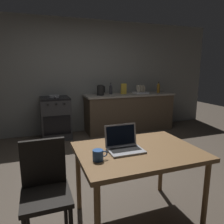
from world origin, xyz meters
TOP-DOWN VIEW (x-y plane):
  - ground_plane at (0.00, 0.00)m, footprint 12.00×12.00m
  - back_wall at (0.30, 2.34)m, footprint 6.40×0.10m
  - kitchen_counter at (1.18, 1.99)m, footprint 2.16×0.64m
  - stove_oven at (-0.55, 1.99)m, footprint 0.60×0.62m
  - dining_table at (-0.06, -0.91)m, footprint 1.14×0.84m
  - chair at (-0.91, -0.86)m, footprint 0.40×0.40m
  - laptop at (-0.18, -0.88)m, footprint 0.32×0.26m
  - electric_kettle at (0.46, 1.99)m, footprint 0.19×0.17m
  - bottle at (1.95, 1.94)m, footprint 0.07×0.07m
  - frying_pan at (-0.56, 1.96)m, footprint 0.22×0.39m
  - coffee_mug at (-0.48, -1.01)m, footprint 0.13×0.09m
  - cereal_box at (1.04, 2.01)m, footprint 0.13×0.05m
  - dish_rack at (1.48, 1.99)m, footprint 0.34×0.26m
  - bottle_b at (0.74, 2.07)m, footprint 0.07×0.07m

SIDE VIEW (x-z plane):
  - ground_plane at x=0.00m, z-range 0.00..0.00m
  - stove_oven at x=-0.55m, z-range 0.00..0.89m
  - kitchen_counter at x=1.18m, z-range 0.00..0.89m
  - chair at x=-0.91m, z-range 0.07..0.96m
  - dining_table at x=-0.06m, z-range 0.29..1.04m
  - coffee_mug at x=-0.48m, z-range 0.74..0.83m
  - laptop at x=-0.18m, z-range 0.68..0.90m
  - frying_pan at x=-0.56m, z-range 0.89..0.94m
  - dish_rack at x=1.48m, z-range 0.83..1.04m
  - electric_kettle at x=0.46m, z-range 0.88..1.12m
  - cereal_box at x=1.04m, z-range 0.89..1.14m
  - bottle_b at x=0.74m, z-range 0.88..1.15m
  - bottle at x=1.95m, z-range 0.88..1.15m
  - back_wall at x=0.30m, z-range 0.00..2.57m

